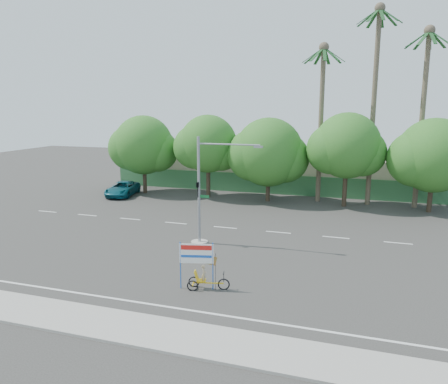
% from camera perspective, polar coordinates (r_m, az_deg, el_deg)
% --- Properties ---
extents(ground, '(120.00, 120.00, 0.00)m').
position_cam_1_polar(ground, '(24.72, -1.15, -9.89)').
color(ground, '#33302D').
rests_on(ground, ground).
extents(sidewalk_near, '(50.00, 2.40, 0.12)m').
position_cam_1_polar(sidewalk_near, '(18.44, -9.24, -17.61)').
color(sidewalk_near, gray).
rests_on(sidewalk_near, ground).
extents(fence, '(38.00, 0.08, 2.00)m').
position_cam_1_polar(fence, '(44.63, 7.97, 0.92)').
color(fence, '#336B3D').
rests_on(fence, ground).
extents(building_left, '(12.00, 8.00, 4.00)m').
position_cam_1_polar(building_left, '(51.38, -2.14, 3.50)').
color(building_left, beige).
rests_on(building_left, ground).
extents(building_right, '(14.00, 8.00, 3.60)m').
position_cam_1_polar(building_right, '(48.29, 18.35, 2.19)').
color(building_right, beige).
rests_on(building_right, ground).
extents(tree_far_left, '(7.14, 6.00, 7.96)m').
position_cam_1_polar(tree_far_left, '(45.48, -10.51, 5.81)').
color(tree_far_left, '#473828').
rests_on(tree_far_left, ground).
extents(tree_left, '(6.66, 5.60, 8.07)m').
position_cam_1_polar(tree_left, '(42.56, -2.16, 6.03)').
color(tree_left, '#473828').
rests_on(tree_left, ground).
extents(tree_center, '(7.62, 6.40, 7.85)m').
position_cam_1_polar(tree_center, '(40.94, 5.77, 4.94)').
color(tree_center, '#473828').
rests_on(tree_center, ground).
extents(tree_right, '(6.90, 5.80, 8.36)m').
position_cam_1_polar(tree_right, '(39.97, 15.69, 5.55)').
color(tree_right, '#473828').
rests_on(tree_right, ground).
extents(tree_far_right, '(7.38, 6.20, 7.94)m').
position_cam_1_polar(tree_far_right, '(40.34, 25.64, 4.06)').
color(tree_far_right, '#473828').
rests_on(tree_far_right, ground).
extents(palm_tall, '(3.73, 3.79, 17.45)m').
position_cam_1_polar(palm_tall, '(41.29, 19.09, 12.79)').
color(palm_tall, '#70604C').
rests_on(palm_tall, ground).
extents(palm_mid, '(3.73, 3.79, 15.45)m').
position_cam_1_polar(palm_mid, '(41.49, 24.62, 10.91)').
color(palm_mid, '#70604C').
rests_on(palm_mid, ground).
extents(palm_short, '(3.73, 3.79, 14.45)m').
position_cam_1_polar(palm_short, '(41.47, 12.62, 10.90)').
color(palm_short, '#70604C').
rests_on(palm_short, ground).
extents(traffic_signal, '(4.72, 1.10, 7.00)m').
position_cam_1_polar(traffic_signal, '(28.20, -2.73, -1.05)').
color(traffic_signal, gray).
rests_on(traffic_signal, ground).
extents(trike_billboard, '(2.42, 0.91, 2.44)m').
position_cam_1_polar(trike_billboard, '(21.76, -2.96, -10.15)').
color(trike_billboard, black).
rests_on(trike_billboard, ground).
extents(pickup_truck, '(3.19, 5.39, 1.41)m').
position_cam_1_polar(pickup_truck, '(44.95, -13.12, 0.42)').
color(pickup_truck, '#0D5160').
rests_on(pickup_truck, ground).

